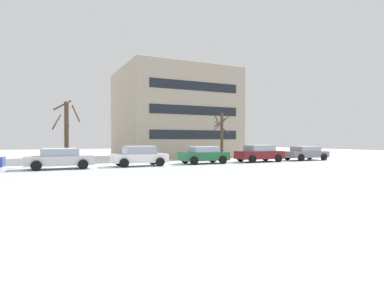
# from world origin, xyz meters

# --- Properties ---
(road_surface) EXTENTS (80.00, 9.92, 0.00)m
(road_surface) POSITION_xyz_m (0.00, 3.96, 0.00)
(road_surface) COLOR silver
(road_surface) RESTS_ON ground
(parked_car_silver) EXTENTS (4.27, 2.28, 1.36)m
(parked_car_silver) POSITION_xyz_m (2.79, 9.39, 0.71)
(parked_car_silver) COLOR silver
(parked_car_silver) RESTS_ON ground
(parked_car_white) EXTENTS (4.05, 2.10, 1.47)m
(parked_car_white) POSITION_xyz_m (8.19, 9.43, 0.75)
(parked_car_white) COLOR white
(parked_car_white) RESTS_ON ground
(parked_car_green) EXTENTS (3.93, 2.11, 1.40)m
(parked_car_green) POSITION_xyz_m (13.58, 9.55, 0.72)
(parked_car_green) COLOR #1E6038
(parked_car_green) RESTS_ON ground
(parked_car_maroon) EXTENTS (4.19, 2.19, 1.47)m
(parked_car_maroon) POSITION_xyz_m (18.98, 9.40, 0.75)
(parked_car_maroon) COLOR maroon
(parked_car_maroon) RESTS_ON ground
(parked_car_gray) EXTENTS (4.27, 2.19, 1.32)m
(parked_car_gray) POSITION_xyz_m (24.38, 9.40, 0.69)
(parked_car_gray) COLOR slate
(parked_car_gray) RESTS_ON ground
(tree_far_right) EXTENTS (2.06, 2.04, 4.97)m
(tree_far_right) POSITION_xyz_m (3.45, 12.14, 2.53)
(tree_far_right) COLOR #423326
(tree_far_right) RESTS_ON ground
(tree_far_mid) EXTENTS (1.94, 1.95, 4.42)m
(tree_far_mid) POSITION_xyz_m (16.87, 12.27, 2.39)
(tree_far_mid) COLOR #423326
(tree_far_mid) RESTS_ON ground
(building_far_right) EXTENTS (12.07, 11.20, 9.86)m
(building_far_right) POSITION_xyz_m (15.86, 21.24, 4.93)
(building_far_right) COLOR #9E937F
(building_far_right) RESTS_ON ground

